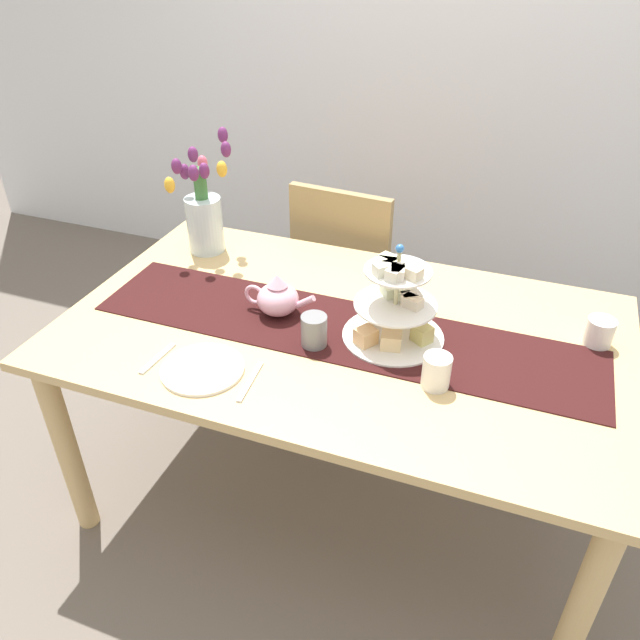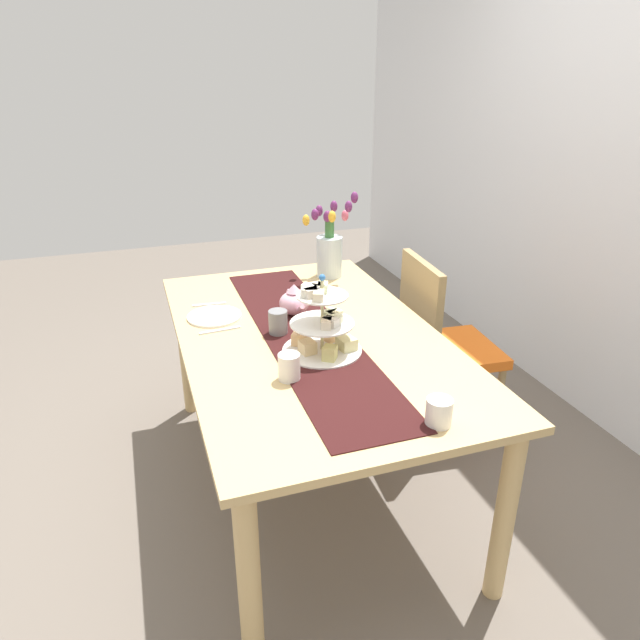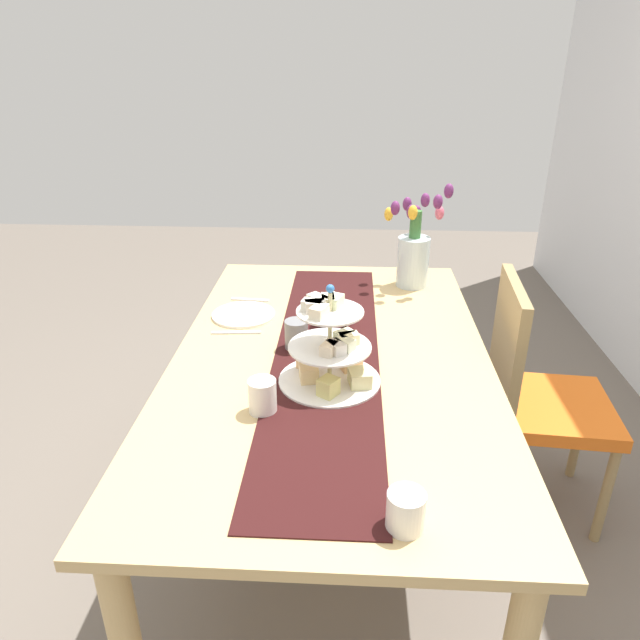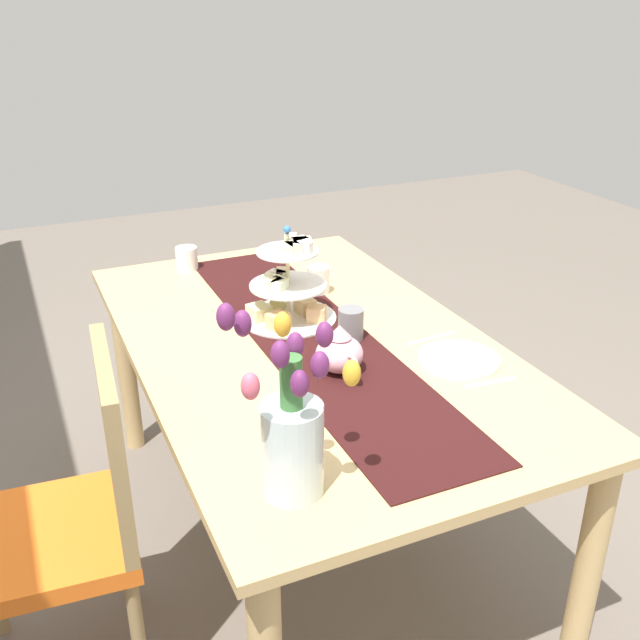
# 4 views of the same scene
# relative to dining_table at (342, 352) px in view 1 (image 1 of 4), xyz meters

# --- Properties ---
(ground_plane) EXTENTS (8.00, 8.00, 0.00)m
(ground_plane) POSITION_rel_dining_table_xyz_m (0.00, 0.00, -0.64)
(ground_plane) COLOR #6B6056
(room_wall_rear) EXTENTS (6.00, 0.08, 2.60)m
(room_wall_rear) POSITION_rel_dining_table_xyz_m (0.00, 1.60, 0.66)
(room_wall_rear) COLOR silver
(room_wall_rear) RESTS_ON ground_plane
(dining_table) EXTENTS (1.70, 1.01, 0.74)m
(dining_table) POSITION_rel_dining_table_xyz_m (0.00, 0.00, 0.00)
(dining_table) COLOR tan
(dining_table) RESTS_ON ground_plane
(chair_left) EXTENTS (0.45, 0.45, 0.91)m
(chair_left) POSITION_rel_dining_table_xyz_m (-0.21, 0.73, -0.14)
(chair_left) COLOR #9C8254
(chair_left) RESTS_ON ground_plane
(table_runner) EXTENTS (1.54, 0.33, 0.00)m
(table_runner) POSITION_rel_dining_table_xyz_m (0.00, -0.02, 0.10)
(table_runner) COLOR black
(table_runner) RESTS_ON dining_table
(tiered_cake_stand) EXTENTS (0.30, 0.30, 0.30)m
(tiered_cake_stand) POSITION_rel_dining_table_xyz_m (0.16, 0.00, 0.20)
(tiered_cake_stand) COLOR beige
(tiered_cake_stand) RESTS_ON table_runner
(teapot) EXTENTS (0.24, 0.13, 0.14)m
(teapot) POSITION_rel_dining_table_xyz_m (-0.21, 0.00, 0.15)
(teapot) COLOR #E5A8BC
(teapot) RESTS_ON table_runner
(tulip_vase) EXTENTS (0.21, 0.25, 0.43)m
(tulip_vase) POSITION_rel_dining_table_xyz_m (-0.63, 0.31, 0.24)
(tulip_vase) COLOR silver
(tulip_vase) RESTS_ON dining_table
(cream_jug) EXTENTS (0.08, 0.08, 0.08)m
(cream_jug) POSITION_rel_dining_table_xyz_m (0.72, 0.18, 0.14)
(cream_jug) COLOR white
(cream_jug) RESTS_ON dining_table
(dinner_plate_left) EXTENTS (0.23, 0.23, 0.01)m
(dinner_plate_left) POSITION_rel_dining_table_xyz_m (-0.29, -0.33, 0.10)
(dinner_plate_left) COLOR white
(dinner_plate_left) RESTS_ON dining_table
(fork_left) EXTENTS (0.03, 0.15, 0.01)m
(fork_left) POSITION_rel_dining_table_xyz_m (-0.44, -0.33, 0.10)
(fork_left) COLOR silver
(fork_left) RESTS_ON dining_table
(knife_left) EXTENTS (0.03, 0.17, 0.01)m
(knife_left) POSITION_rel_dining_table_xyz_m (-0.15, -0.33, 0.10)
(knife_left) COLOR silver
(knife_left) RESTS_ON dining_table
(mug_grey) EXTENTS (0.08, 0.08, 0.09)m
(mug_grey) POSITION_rel_dining_table_xyz_m (-0.05, -0.12, 0.14)
(mug_grey) COLOR slate
(mug_grey) RESTS_ON table_runner
(mug_white_text) EXTENTS (0.08, 0.08, 0.09)m
(mug_white_text) POSITION_rel_dining_table_xyz_m (0.32, -0.17, 0.14)
(mug_white_text) COLOR white
(mug_white_text) RESTS_ON dining_table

